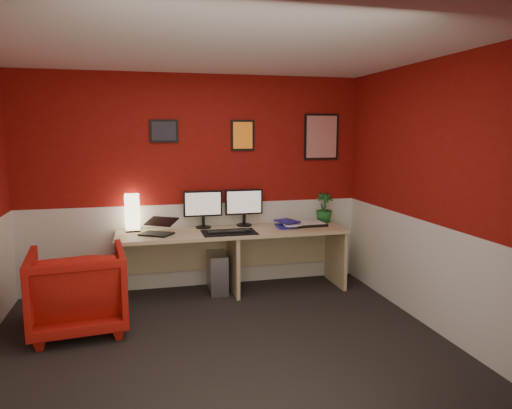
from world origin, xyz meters
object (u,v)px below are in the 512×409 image
Objects in this scene: potted_plant at (324,208)px; armchair at (78,290)px; desk at (233,261)px; monitor_right at (244,202)px; shoji_lamp at (132,214)px; zen_tray at (311,224)px; laptop at (156,225)px; pc_tower at (217,272)px; monitor_left at (203,203)px.

armchair is at bearing -162.24° from potted_plant.
monitor_right is (0.18, 0.23, 0.66)m from desk.
zen_tray is (2.06, -0.19, -0.18)m from shoji_lamp.
laptop is 2.06m from potted_plant.
desk is at bearing -128.17° from monitor_right.
shoji_lamp reaches higher than pc_tower.
zen_tray is at bearing -146.41° from potted_plant.
potted_plant reaches higher than laptop.
potted_plant is (1.50, -0.02, -0.11)m from monitor_left.
monitor_right reaches higher than armchair.
monitor_left is 0.49m from monitor_right.
pc_tower is 0.52× the size of armchair.
potted_plant is at bearing 33.59° from zen_tray.
pc_tower is (0.93, -0.15, -0.70)m from shoji_lamp.
laptop is at bearing -46.57° from shoji_lamp.
monitor_left reaches higher than shoji_lamp.
monitor_left is at bearing 57.67° from laptop.
shoji_lamp is 0.47× the size of armchair.
armchair is (-1.30, -0.91, -0.63)m from monitor_left.
shoji_lamp is at bearing 178.88° from monitor_left.
armchair is (-1.60, -0.69, 0.03)m from desk.
monitor_right reaches higher than desk.
zen_tray is 0.78× the size of pc_tower.
potted_plant is (2.30, -0.03, -0.02)m from shoji_lamp.
armchair is at bearing -156.65° from desk.
laptop is 0.90× the size of potted_plant.
monitor_right is 2.11m from armchair.
monitor_right is at bearing -0.05° from shoji_lamp.
monitor_left is 1.31m from zen_tray.
shoji_lamp is 0.69× the size of monitor_right.
monitor_left is 1.00× the size of monitor_right.
armchair reaches higher than zen_tray.
monitor_right reaches higher than shoji_lamp.
pc_tower is at bearing -44.67° from monitor_left.
armchair is (-2.56, -0.74, -0.35)m from zen_tray.
potted_plant is (0.23, 0.16, 0.17)m from zen_tray.
laptop is at bearing -155.66° from monitor_left.
pc_tower is at bearing 153.95° from desk.
zen_tray is at bearing -7.75° from monitor_left.
laptop reaches higher than desk.
laptop is 0.57× the size of monitor_right.
monitor_right is at bearing 178.21° from potted_plant.
laptop reaches higher than armchair.
zen_tray is at bearing -169.67° from armchair.
potted_plant is at bearing -168.02° from armchair.
shoji_lamp reaches higher than zen_tray.
armchair is at bearing -118.24° from shoji_lamp.
monitor_right is at bearing -158.39° from armchair.
desk is at bearing 35.25° from laptop.
monitor_right is 1.66× the size of zen_tray.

